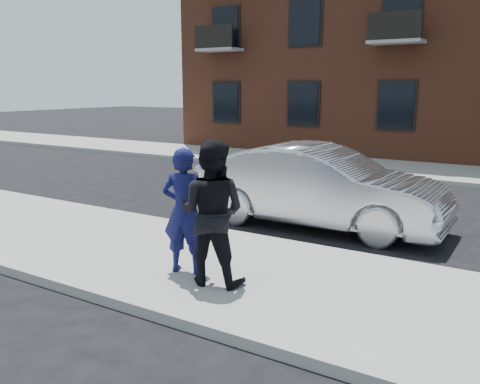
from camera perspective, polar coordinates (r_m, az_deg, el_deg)
The scene contains 9 objects.
ground at distance 8.80m, azimuth -6.97°, elevation -7.55°, with size 100.00×100.00×0.00m, color black.
near_sidewalk at distance 8.59m, azimuth -8.03°, elevation -7.53°, with size 50.00×3.50×0.15m, color gray.
near_curb at distance 9.97m, azimuth -1.41°, elevation -4.68°, with size 50.00×0.10×0.15m, color #999691.
far_sidewalk at distance 18.67m, azimuth 15.08°, elevation 2.67°, with size 50.00×3.50×0.15m, color gray.
far_curb at distance 16.98m, azimuth 13.31°, elevation 1.88°, with size 50.00×0.10×0.15m, color #999691.
apartment_building at distance 24.88m, azimuth 25.31°, elevation 18.22°, with size 24.30×10.30×12.30m.
silver_sedan at distance 10.66m, azimuth 8.92°, elevation 0.57°, with size 1.81×5.18×1.71m, color #B7BABF.
man_hoodie at distance 7.54m, azimuth -6.24°, elevation -2.12°, with size 0.79×0.63×1.89m.
man_peacoat at distance 7.09m, azimuth -3.19°, elevation -2.31°, with size 1.13×0.96×2.05m.
Camera 1 is at (5.23, -6.45, 2.90)m, focal length 38.00 mm.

